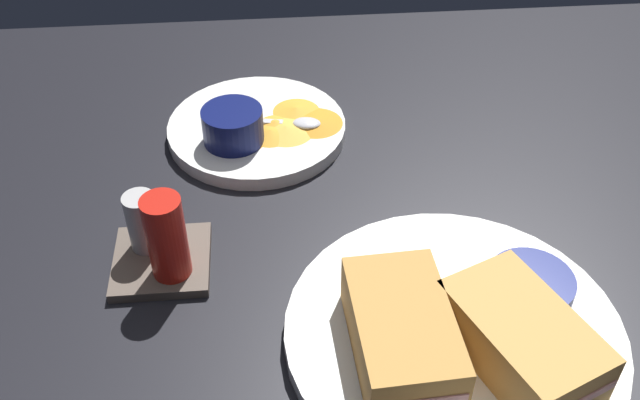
# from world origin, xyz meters

# --- Properties ---
(ground_plane) EXTENTS (1.10, 1.10, 0.03)m
(ground_plane) POSITION_xyz_m (0.00, 0.00, -0.01)
(ground_plane) COLOR black
(plate_sandwich_main) EXTENTS (0.29, 0.29, 0.02)m
(plate_sandwich_main) POSITION_xyz_m (-0.05, -0.05, 0.01)
(plate_sandwich_main) COLOR white
(plate_sandwich_main) RESTS_ON ground_plane
(sandwich_half_near) EXTENTS (0.14, 0.08, 0.05)m
(sandwich_half_near) POSITION_xyz_m (-0.07, 0.00, 0.04)
(sandwich_half_near) COLOR #C68C42
(sandwich_half_near) RESTS_ON plate_sandwich_main
(sandwich_half_far) EXTENTS (0.15, 0.12, 0.05)m
(sandwich_half_far) POSITION_xyz_m (-0.09, -0.09, 0.04)
(sandwich_half_far) COLOR tan
(sandwich_half_far) RESTS_ON plate_sandwich_main
(ramekin_dark_sauce) EXTENTS (0.07, 0.07, 0.04)m
(ramekin_dark_sauce) POSITION_xyz_m (-0.04, -0.11, 0.04)
(ramekin_dark_sauce) COLOR navy
(ramekin_dark_sauce) RESTS_ON plate_sandwich_main
(spoon_by_dark_ramekin) EXTENTS (0.04, 0.10, 0.01)m
(spoon_by_dark_ramekin) POSITION_xyz_m (-0.06, -0.06, 0.02)
(spoon_by_dark_ramekin) COLOR silver
(spoon_by_dark_ramekin) RESTS_ON plate_sandwich_main
(plate_chips_companion) EXTENTS (0.21, 0.21, 0.02)m
(plate_chips_companion) POSITION_xyz_m (0.26, 0.11, 0.01)
(plate_chips_companion) COLOR white
(plate_chips_companion) RESTS_ON ground_plane
(ramekin_light_gravy) EXTENTS (0.07, 0.07, 0.04)m
(ramekin_light_gravy) POSITION_xyz_m (0.23, 0.14, 0.04)
(ramekin_light_gravy) COLOR #0C144C
(ramekin_light_gravy) RESTS_ON plate_chips_companion
(spoon_by_gravy_ramekin) EXTENTS (0.03, 0.10, 0.01)m
(spoon_by_gravy_ramekin) POSITION_xyz_m (0.25, 0.06, 0.02)
(spoon_by_gravy_ramekin) COLOR silver
(spoon_by_gravy_ramekin) RESTS_ON plate_chips_companion
(plantain_chip_scatter) EXTENTS (0.12, 0.17, 0.01)m
(plantain_chip_scatter) POSITION_xyz_m (0.25, 0.08, 0.02)
(plantain_chip_scatter) COLOR gold
(plantain_chip_scatter) RESTS_ON plate_chips_companion
(condiment_caddy) EXTENTS (0.09, 0.09, 0.10)m
(condiment_caddy) POSITION_xyz_m (0.05, 0.20, 0.03)
(condiment_caddy) COLOR brown
(condiment_caddy) RESTS_ON ground_plane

